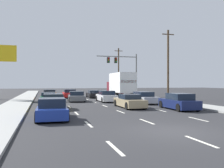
# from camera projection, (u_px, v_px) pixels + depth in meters

# --- Properties ---
(ground_plane) EXTENTS (140.00, 140.00, 0.00)m
(ground_plane) POSITION_uv_depth(u_px,v_px,m) (85.00, 98.00, 35.31)
(ground_plane) COLOR #2B2B2D
(sidewalk_right) EXTENTS (2.74, 80.00, 0.14)m
(sidewalk_right) POSITION_uv_depth(u_px,v_px,m) (152.00, 99.00, 32.75)
(sidewalk_right) COLOR #9E9E99
(sidewalk_right) RESTS_ON ground_plane
(sidewalk_left) EXTENTS (2.74, 80.00, 0.14)m
(sidewalk_left) POSITION_uv_depth(u_px,v_px,m) (20.00, 102.00, 28.24)
(sidewalk_left) COLOR #9E9E99
(sidewalk_left) RESTS_ON ground_plane
(lane_markings) EXTENTS (6.94, 62.00, 0.01)m
(lane_markings) POSITION_uv_depth(u_px,v_px,m) (87.00, 99.00, 33.36)
(lane_markings) COLOR silver
(lane_markings) RESTS_ON ground_plane
(car_orange) EXTENTS (2.07, 4.17, 1.28)m
(car_orange) POSITION_uv_depth(u_px,v_px,m) (50.00, 94.00, 35.26)
(car_orange) COLOR orange
(car_orange) RESTS_ON ground_plane
(car_green) EXTENTS (1.90, 4.26, 1.15)m
(car_green) POSITION_uv_depth(u_px,v_px,m) (48.00, 97.00, 28.64)
(car_green) COLOR #196B38
(car_green) RESTS_ON ground_plane
(car_yellow) EXTENTS (1.97, 4.37, 1.29)m
(car_yellow) POSITION_uv_depth(u_px,v_px,m) (53.00, 102.00, 21.29)
(car_yellow) COLOR yellow
(car_yellow) RESTS_ON ground_plane
(car_blue) EXTENTS (1.97, 4.23, 1.29)m
(car_blue) POSITION_uv_depth(u_px,v_px,m) (52.00, 109.00, 15.14)
(car_blue) COLOR #1E389E
(car_blue) RESTS_ON ground_plane
(car_red) EXTENTS (1.98, 4.34, 1.29)m
(car_red) POSITION_uv_depth(u_px,v_px,m) (69.00, 94.00, 37.00)
(car_red) COLOR red
(car_red) RESTS_ON ground_plane
(car_gray) EXTENTS (2.11, 4.24, 1.22)m
(car_gray) POSITION_uv_depth(u_px,v_px,m) (76.00, 97.00, 29.78)
(car_gray) COLOR slate
(car_gray) RESTS_ON ground_plane
(car_black) EXTENTS (2.04, 4.75, 1.13)m
(car_black) POSITION_uv_depth(u_px,v_px,m) (94.00, 94.00, 37.27)
(car_black) COLOR black
(car_black) RESTS_ON ground_plane
(car_white) EXTENTS (1.89, 4.34, 1.32)m
(car_white) POSITION_uv_depth(u_px,v_px,m) (106.00, 97.00, 29.23)
(car_white) COLOR white
(car_white) RESTS_ON ground_plane
(car_tan) EXTENTS (1.87, 4.55, 1.21)m
(car_tan) POSITION_uv_depth(u_px,v_px,m) (129.00, 101.00, 22.12)
(car_tan) COLOR tan
(car_tan) RESTS_ON ground_plane
(box_truck) EXTENTS (2.68, 7.78, 3.64)m
(box_truck) POSITION_uv_depth(u_px,v_px,m) (121.00, 84.00, 35.02)
(box_truck) COLOR white
(box_truck) RESTS_ON ground_plane
(car_silver) EXTENTS (1.91, 4.64, 1.28)m
(car_silver) POSITION_uv_depth(u_px,v_px,m) (143.00, 98.00, 26.89)
(car_silver) COLOR #B7BABF
(car_silver) RESTS_ON ground_plane
(car_navy) EXTENTS (2.04, 4.35, 1.36)m
(car_navy) POSITION_uv_depth(u_px,v_px,m) (179.00, 102.00, 20.59)
(car_navy) COLOR #141E4C
(car_navy) RESTS_ON ground_plane
(traffic_signal_mast) EXTENTS (7.25, 0.69, 7.36)m
(traffic_signal_mast) POSITION_uv_depth(u_px,v_px,m) (121.00, 64.00, 42.44)
(traffic_signal_mast) COLOR #595B56
(traffic_signal_mast) RESTS_ON ground_plane
(utility_pole_mid) EXTENTS (1.80, 0.28, 9.53)m
(utility_pole_mid) POSITION_uv_depth(u_px,v_px,m) (168.00, 64.00, 33.70)
(utility_pole_mid) COLOR brown
(utility_pole_mid) RESTS_ON ground_plane
(utility_pole_far) EXTENTS (1.80, 0.28, 9.87)m
(utility_pole_far) POSITION_uv_depth(u_px,v_px,m) (119.00, 70.00, 53.60)
(utility_pole_far) COLOR brown
(utility_pole_far) RESTS_ON ground_plane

